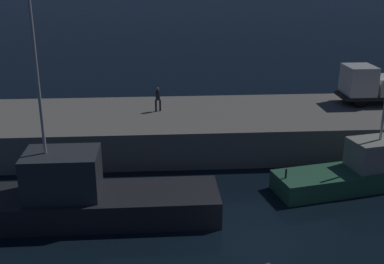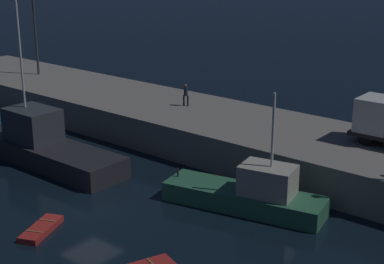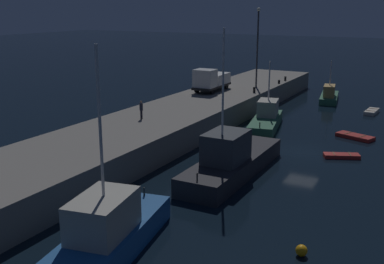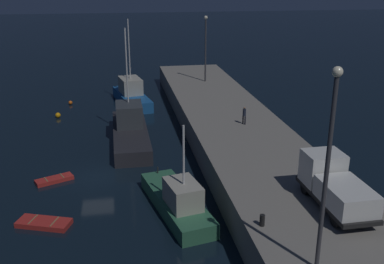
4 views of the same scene
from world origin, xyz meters
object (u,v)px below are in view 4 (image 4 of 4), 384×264
Objects in this scene: lamp_post_east at (328,160)px; bollard_central at (262,220)px; fishing_trawler_red at (130,130)px; lamp_post_west at (206,44)px; dinghy_red_small at (44,223)px; dockworker at (244,114)px; fishing_boat_orange at (131,95)px; rowboat_white_mid at (54,180)px; utility_truck at (335,185)px; fishing_boat_white at (178,201)px; mooring_buoy_near at (58,115)px; mooring_buoy_mid at (70,103)px.

lamp_post_east is 6.49m from bollard_central.
fishing_trawler_red is 18.03m from lamp_post_west.
dockworker is (-10.87, 15.97, 3.00)m from dinghy_red_small.
fishing_trawler_red is 7.48× the size of dockworker.
fishing_boat_orange is at bearing -150.55° from dockworker.
dinghy_red_small is 13.74m from bollard_central.
dockworker is (-4.42, 16.07, 3.01)m from rowboat_white_mid.
utility_truck is 9.39× the size of bollard_central.
lamp_post_east is 1.53× the size of utility_truck.
lamp_post_west is at bearing 176.29° from lamp_post_east.
fishing_boat_orange is at bearing -176.15° from fishing_boat_white.
mooring_buoy_near is 32.13m from bollard_central.
bollard_central is at bearing -6.28° from lamp_post_west.
fishing_boat_orange reaches higher than rowboat_white_mid.
mooring_buoy_mid is at bearing -159.67° from lamp_post_east.
rowboat_white_mid is at bearing -126.25° from fishing_boat_white.
utility_truck is 5.03m from bollard_central.
lamp_post_west is (-28.08, 7.42, 6.03)m from fishing_boat_white.
fishing_trawler_red reaches higher than fishing_boat_orange.
lamp_post_west is at bearing 106.49° from mooring_buoy_near.
lamp_post_west is 32.85m from utility_truck.
dockworker is at bearing 124.24° from dinghy_red_small.
bollard_central is at bearing 31.25° from fishing_boat_white.
dinghy_red_small is at bearing -13.69° from fishing_boat_orange.
fishing_boat_white is at bearing 90.95° from dinghy_red_small.
lamp_post_east reaches higher than rowboat_white_mid.
mooring_buoy_mid is (-0.92, -7.32, -0.91)m from fishing_boat_orange.
bollard_central reaches higher than mooring_buoy_near.
utility_truck is at bearing 75.24° from dinghy_red_small.
rowboat_white_mid is at bearing -135.19° from bollard_central.
utility_truck is (32.67, 0.96, -3.36)m from lamp_post_west.
dockworker is 2.49× the size of bollard_central.
rowboat_white_mid is at bearing -122.68° from utility_truck.
fishing_boat_orange is 9.33m from mooring_buoy_near.
fishing_boat_orange is (-27.20, -1.83, 0.26)m from fishing_boat_white.
dockworker is at bearing 55.23° from mooring_buoy_near.
lamp_post_east is at bearing 24.56° from mooring_buoy_near.
bollard_central reaches higher than mooring_buoy_mid.
lamp_post_west is (-0.88, 9.26, 5.77)m from fishing_boat_orange.
lamp_post_west is at bearing -179.85° from dockworker.
dinghy_red_small is 28.27m from mooring_buoy_mid.
utility_truck is (-5.39, 3.42, -4.03)m from lamp_post_east.
fishing_boat_orange is 15.66× the size of bollard_central.
fishing_boat_white reaches higher than rowboat_white_mid.
fishing_boat_orange is 33.48m from utility_truck.
fishing_boat_orange is 17.49× the size of mooring_buoy_near.
rowboat_white_mid is 17.58m from bollard_central.
fishing_trawler_red is at bearing -3.02° from fishing_boat_orange.
dockworker reaches higher than mooring_buoy_near.
lamp_post_west is at bearing 173.72° from bollard_central.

